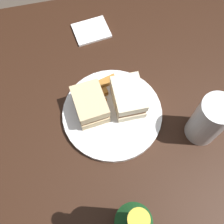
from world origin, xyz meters
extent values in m
plane|color=#4C4238|center=(0.00, 0.00, 0.00)|extent=(6.00, 6.00, 0.00)
cube|color=black|center=(0.00, 0.00, 0.37)|extent=(1.29, 0.95, 0.75)
cylinder|color=white|center=(0.00, -0.01, 0.75)|extent=(0.27, 0.27, 0.02)
cube|color=beige|center=(-0.05, -0.03, 0.77)|extent=(0.08, 0.11, 0.02)
cube|color=#8C5B3D|center=(-0.05, -0.03, 0.79)|extent=(0.07, 0.10, 0.02)
cube|color=beige|center=(-0.05, -0.03, 0.81)|extent=(0.08, 0.11, 0.02)
cube|color=#CCB284|center=(0.06, -0.03, 0.77)|extent=(0.09, 0.11, 0.03)
cube|color=brown|center=(0.06, -0.03, 0.79)|extent=(0.08, 0.10, 0.01)
cube|color=#CCB284|center=(0.06, -0.03, 0.81)|extent=(0.09, 0.11, 0.03)
cube|color=#AD702D|center=(-0.01, -0.10, 0.77)|extent=(0.06, 0.03, 0.02)
cube|color=#AD702D|center=(-0.03, -0.07, 0.77)|extent=(0.03, 0.06, 0.02)
cube|color=#AD702D|center=(0.02, -0.07, 0.77)|extent=(0.04, 0.02, 0.02)
cube|color=#B77F33|center=(0.03, -0.05, 0.77)|extent=(0.05, 0.05, 0.02)
cube|color=gold|center=(0.04, -0.04, 0.77)|extent=(0.04, 0.02, 0.02)
cylinder|color=white|center=(-0.22, 0.09, 0.82)|extent=(0.08, 0.08, 0.16)
cylinder|color=#C67014|center=(-0.22, 0.09, 0.77)|extent=(0.07, 0.07, 0.05)
cylinder|color=#19421E|center=(0.03, 0.28, 0.84)|extent=(0.07, 0.07, 0.18)
cone|color=#19421E|center=(0.03, 0.28, 0.94)|extent=(0.07, 0.07, 0.02)
cylinder|color=#19421E|center=(0.03, 0.28, 0.99)|extent=(0.03, 0.03, 0.07)
cylinder|color=gold|center=(0.03, 0.28, 1.03)|extent=(0.03, 0.03, 0.01)
cube|color=white|center=(0.00, -0.31, 0.75)|extent=(0.12, 0.10, 0.01)
camera|label=1|loc=(0.07, 0.28, 1.44)|focal=43.53mm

